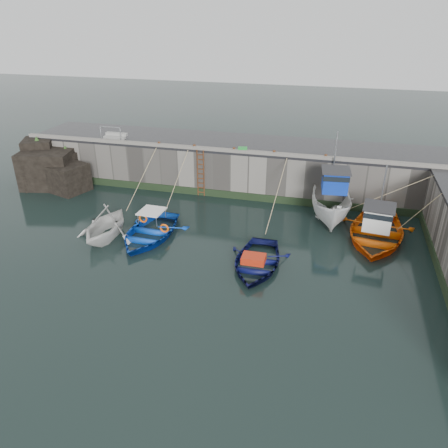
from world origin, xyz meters
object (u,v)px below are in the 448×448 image
(boat_far_orange, at_px, (376,232))
(bollard_a, at_px, (159,144))
(boat_near_blue, at_px, (149,237))
(boat_near_navy, at_px, (256,266))
(boat_far_white, at_px, (331,203))
(boat_near_white, at_px, (107,237))
(bollard_c, at_px, (234,150))
(bollard_d, at_px, (274,153))
(bollard_b, at_px, (194,147))
(fish_crate, at_px, (243,150))
(ladder, at_px, (201,173))
(bollard_e, at_px, (326,157))

(boat_far_orange, bearing_deg, bollard_a, 171.70)
(boat_near_blue, distance_m, boat_near_navy, 6.55)
(boat_far_white, bearing_deg, bollard_a, 166.32)
(boat_near_white, relative_size, bollard_a, 14.77)
(boat_near_white, bearing_deg, bollard_a, 86.62)
(boat_near_navy, xyz_separation_m, bollard_c, (-3.19, 8.31, 3.30))
(boat_near_white, xyz_separation_m, bollard_c, (5.46, 7.48, 3.30))
(boat_far_orange, bearing_deg, bollard_d, 155.83)
(boat_far_white, bearing_deg, boat_near_blue, -157.45)
(boat_near_blue, height_order, bollard_b, bollard_b)
(fish_crate, distance_m, bollard_d, 2.05)
(ladder, xyz_separation_m, boat_far_white, (8.66, -1.36, -0.59))
(boat_far_orange, relative_size, bollard_b, 23.81)
(bollard_a, height_order, bollard_c, same)
(boat_near_navy, xyz_separation_m, fish_crate, (-2.64, 8.36, 3.32))
(boat_near_navy, height_order, bollard_c, bollard_c)
(boat_near_navy, bearing_deg, boat_near_blue, 166.25)
(boat_near_navy, xyz_separation_m, boat_far_orange, (5.80, 4.46, 0.41))
(bollard_d, bearing_deg, boat_far_white, -23.69)
(bollard_a, bearing_deg, bollard_c, 0.00)
(ladder, distance_m, bollard_d, 5.11)
(ladder, height_order, fish_crate, fish_crate)
(boat_near_blue, relative_size, fish_crate, 8.85)
(boat_near_white, xyz_separation_m, boat_far_orange, (14.46, 3.63, 0.41))
(bollard_b, relative_size, bollard_e, 1.00)
(boat_far_white, relative_size, boat_far_orange, 0.94)
(boat_near_blue, relative_size, boat_far_white, 0.83)
(boat_near_blue, height_order, bollard_a, bollard_a)
(boat_far_white, distance_m, bollard_c, 7.07)
(boat_far_orange, height_order, bollard_a, boat_far_orange)
(boat_near_blue, distance_m, bollard_d, 9.53)
(bollard_e, bearing_deg, boat_near_blue, -142.81)
(fish_crate, distance_m, bollard_c, 0.55)
(boat_near_white, distance_m, fish_crate, 10.19)
(bollard_c, bearing_deg, boat_far_orange, -23.16)
(bollard_e, bearing_deg, fish_crate, 179.45)
(boat_near_blue, bearing_deg, boat_far_orange, 15.90)
(boat_far_orange, height_order, bollard_d, boat_far_orange)
(boat_near_navy, bearing_deg, bollard_c, 110.44)
(fish_crate, bearing_deg, boat_far_orange, -36.73)
(boat_far_white, xyz_separation_m, bollard_d, (-3.86, 1.70, 2.30))
(ladder, distance_m, boat_far_orange, 11.79)
(bollard_b, distance_m, bollard_d, 5.30)
(bollard_b, bearing_deg, bollard_c, 0.00)
(boat_near_navy, height_order, bollard_e, bollard_e)
(bollard_b, bearing_deg, boat_far_orange, -18.21)
(bollard_c, bearing_deg, boat_near_white, -126.15)
(bollard_a, xyz_separation_m, bollard_b, (2.50, 0.00, 0.00))
(boat_far_white, distance_m, bollard_a, 12.01)
(bollard_d, bearing_deg, boat_near_blue, -130.31)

